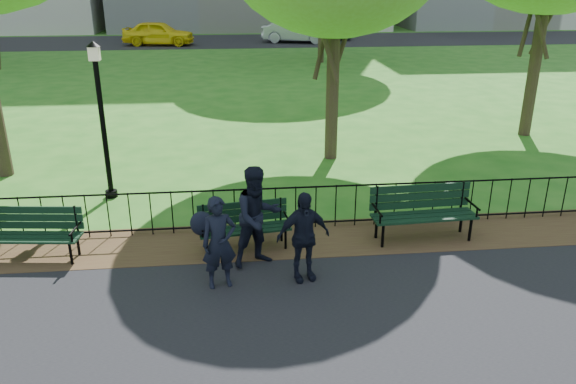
{
  "coord_description": "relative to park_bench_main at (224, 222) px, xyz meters",
  "views": [
    {
      "loc": [
        -0.22,
        -8.1,
        4.78
      ],
      "look_at": [
        0.79,
        1.5,
        0.99
      ],
      "focal_mm": 35.0,
      "sensor_mm": 36.0,
      "label": 1
    }
  ],
  "objects": [
    {
      "name": "person_right",
      "position": [
        1.29,
        -1.1,
        0.18
      ],
      "size": [
        0.96,
        0.56,
        1.54
      ],
      "primitive_type": "imported",
      "rotation": [
        0.0,
        0.0,
        0.22
      ],
      "color": "black",
      "rests_on": "asphalt_path"
    },
    {
      "name": "sedan_silver",
      "position": [
        5.25,
        32.3,
        0.24
      ],
      "size": [
        5.27,
        3.08,
        1.64
      ],
      "primitive_type": "imported",
      "rotation": [
        0.0,
        0.0,
        1.28
      ],
      "color": "#B8BAC0",
      "rests_on": "far_street"
    },
    {
      "name": "person_left",
      "position": [
        -0.06,
        -1.19,
        0.18
      ],
      "size": [
        0.63,
        0.48,
        1.54
      ],
      "primitive_type": "imported",
      "rotation": [
        0.0,
        0.0,
        0.22
      ],
      "color": "black",
      "rests_on": "asphalt_path"
    },
    {
      "name": "park_bench_main",
      "position": [
        0.0,
        0.0,
        0.0
      ],
      "size": [
        1.84,
        0.73,
        0.94
      ],
      "rotation": [
        0.0,
        0.0,
        0.13
      ],
      "color": "black",
      "rests_on": "ground"
    },
    {
      "name": "ground",
      "position": [
        0.41,
        -1.14,
        -0.6
      ],
      "size": [
        120.0,
        120.0,
        0.0
      ],
      "primitive_type": "plane",
      "color": "#25631A"
    },
    {
      "name": "sedan_dark",
      "position": [
        7.14,
        34.08,
        0.12
      ],
      "size": [
        5.22,
        3.19,
        1.41
      ],
      "primitive_type": "imported",
      "rotation": [
        0.0,
        0.0,
        1.3
      ],
      "color": "black",
      "rests_on": "far_street"
    },
    {
      "name": "iron_fence",
      "position": [
        0.41,
        0.86,
        -0.1
      ],
      "size": [
        24.06,
        0.06,
        1.0
      ],
      "color": "black",
      "rests_on": "ground"
    },
    {
      "name": "park_bench_left_a",
      "position": [
        -3.39,
        0.16,
        -0.02
      ],
      "size": [
        1.83,
        0.75,
        1.01
      ],
      "rotation": [
        0.0,
        0.0,
        -0.12
      ],
      "color": "black",
      "rests_on": "ground"
    },
    {
      "name": "park_bench_right_a",
      "position": [
        3.75,
        0.21,
        0.04
      ],
      "size": [
        2.01,
        0.71,
        1.12
      ],
      "rotation": [
        0.0,
        0.0,
        0.05
      ],
      "color": "black",
      "rests_on": "ground"
    },
    {
      "name": "taxi",
      "position": [
        -4.53,
        31.73,
        0.24
      ],
      "size": [
        5.09,
        2.63,
        1.66
      ],
      "primitive_type": "imported",
      "rotation": [
        0.0,
        0.0,
        1.43
      ],
      "color": "yellow",
      "rests_on": "far_street"
    },
    {
      "name": "far_street",
      "position": [
        0.41,
        33.86,
        -0.59
      ],
      "size": [
        70.0,
        9.0,
        0.01
      ],
      "primitive_type": "cube",
      "color": "black",
      "rests_on": "ground"
    },
    {
      "name": "person_mid",
      "position": [
        0.59,
        -0.52,
        0.31
      ],
      "size": [
        0.98,
        0.76,
        1.79
      ],
      "primitive_type": "imported",
      "rotation": [
        0.0,
        0.0,
        0.4
      ],
      "color": "black",
      "rests_on": "asphalt_path"
    },
    {
      "name": "lamppost",
      "position": [
        -2.57,
        2.99,
        1.29
      ],
      "size": [
        0.31,
        0.31,
        3.46
      ],
      "color": "black",
      "rests_on": "ground"
    },
    {
      "name": "dirt_strip",
      "position": [
        0.41,
        0.36,
        -0.58
      ],
      "size": [
        60.0,
        1.6,
        0.01
      ],
      "primitive_type": "cube",
      "color": "#3D2619",
      "rests_on": "ground"
    }
  ]
}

